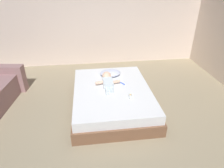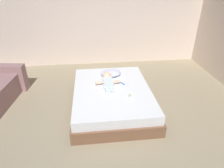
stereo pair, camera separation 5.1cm
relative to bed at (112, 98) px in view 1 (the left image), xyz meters
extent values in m
plane|color=gray|center=(-0.22, -0.74, -0.19)|extent=(8.00, 8.00, 0.00)
cube|color=beige|center=(-0.22, 2.26, 1.07)|extent=(8.00, 0.12, 2.52)
cube|color=brown|center=(0.00, 0.00, -0.08)|extent=(1.49, 1.96, 0.22)
cube|color=white|center=(0.00, 0.00, 0.12)|extent=(1.43, 1.89, 0.17)
ellipsoid|color=silver|center=(0.03, 0.54, 0.26)|extent=(0.43, 0.32, 0.13)
cube|color=silver|center=(-0.06, 0.10, 0.26)|extent=(0.19, 0.32, 0.12)
sphere|color=beige|center=(-0.06, 0.35, 0.30)|extent=(0.19, 0.19, 0.19)
cylinder|color=beige|center=(-0.23, 0.15, 0.26)|extent=(0.16, 0.09, 0.06)
cylinder|color=beige|center=(0.10, 0.15, 0.26)|extent=(0.16, 0.10, 0.06)
cylinder|color=silver|center=(-0.11, -0.13, 0.23)|extent=(0.06, 0.17, 0.06)
cylinder|color=silver|center=(-0.02, -0.13, 0.23)|extent=(0.06, 0.17, 0.06)
cube|color=blue|center=(0.23, 0.17, 0.21)|extent=(0.08, 0.13, 0.01)
cube|color=white|center=(0.19, 0.23, 0.22)|extent=(0.02, 0.03, 0.01)
cube|color=gray|center=(-2.32, 0.91, 0.11)|extent=(1.04, 0.34, 0.60)
cylinder|color=white|center=(0.28, -0.34, 0.23)|extent=(0.06, 0.12, 0.05)
cone|color=#E7B66B|center=(0.28, -0.34, 0.26)|extent=(0.04, 0.04, 0.02)
camera|label=1|loc=(-0.42, -3.21, 2.11)|focal=31.76mm
camera|label=2|loc=(-0.37, -3.22, 2.11)|focal=31.76mm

